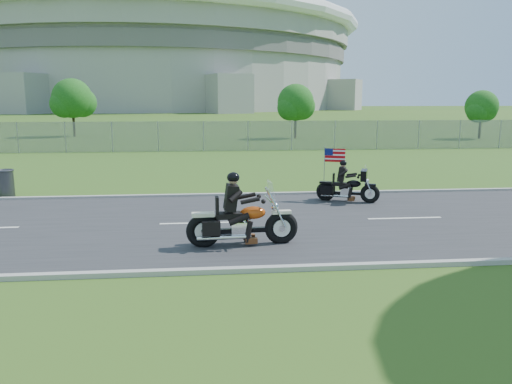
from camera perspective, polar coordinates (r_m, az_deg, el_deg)
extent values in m
plane|color=#28531A|center=(14.29, 1.54, -3.54)|extent=(420.00, 420.00, 0.00)
cube|color=#28282B|center=(14.29, 1.54, -3.46)|extent=(120.00, 8.00, 0.04)
cube|color=#9E9B93|center=(18.21, -0.02, -0.27)|extent=(120.00, 0.18, 0.12)
cube|color=#9E9B93|center=(10.44, 4.30, -8.70)|extent=(120.00, 0.18, 0.12)
cube|color=gray|center=(34.00, -11.12, 6.25)|extent=(60.00, 0.03, 2.00)
cylinder|color=#A3A099|center=(184.77, -11.48, 12.48)|extent=(130.00, 130.00, 20.00)
cylinder|color=#605E5B|center=(185.15, -11.56, 14.65)|extent=(132.00, 132.00, 4.00)
cylinder|color=#A3A099|center=(185.68, -11.63, 16.49)|extent=(134.00, 134.00, 6.00)
torus|color=white|center=(186.15, -11.68, 17.72)|extent=(140.40, 140.40, 4.40)
cylinder|color=#382316|center=(44.48, 4.51, 7.75)|extent=(0.22, 0.22, 2.52)
sphere|color=#194B14|center=(44.43, 4.55, 10.18)|extent=(3.20, 3.20, 3.20)
sphere|color=#194B14|center=(45.02, 5.25, 9.72)|extent=(2.40, 2.40, 2.40)
sphere|color=#194B14|center=(43.94, 3.90, 9.60)|extent=(2.24, 2.24, 2.24)
cylinder|color=#382316|center=(49.35, -20.12, 7.59)|extent=(0.22, 0.22, 2.80)
sphere|color=#194B14|center=(49.30, -20.27, 10.02)|extent=(3.60, 3.60, 3.60)
sphere|color=#194B14|center=(49.66, -19.27, 9.62)|extent=(2.70, 2.70, 2.70)
sphere|color=#194B14|center=(49.03, -21.09, 9.38)|extent=(2.52, 2.52, 2.52)
cylinder|color=#382316|center=(48.07, 24.23, 6.90)|extent=(0.22, 0.22, 2.24)
sphere|color=#194B14|center=(48.02, 24.38, 8.90)|extent=(2.80, 2.80, 2.80)
sphere|color=#194B14|center=(48.67, 24.69, 8.51)|extent=(2.10, 2.10, 2.10)
sphere|color=#194B14|center=(47.48, 24.04, 8.43)|extent=(1.96, 1.96, 1.96)
torus|color=black|center=(12.14, 2.91, -4.09)|extent=(0.83, 0.25, 0.82)
torus|color=black|center=(11.89, -6.03, -4.45)|extent=(0.83, 0.25, 0.82)
ellipsoid|color=#C4450E|center=(11.92, -0.36, -2.38)|extent=(0.64, 0.40, 0.31)
cube|color=black|center=(11.85, -3.12, -2.69)|extent=(0.63, 0.37, 0.13)
cube|color=black|center=(11.77, -2.87, -0.63)|extent=(0.30, 0.46, 0.61)
sphere|color=black|center=(11.69, -2.62, 1.67)|extent=(0.32, 0.32, 0.30)
cube|color=silver|center=(11.89, 1.75, 0.20)|extent=(0.08, 0.51, 0.44)
torus|color=black|center=(17.23, 12.89, -0.19)|extent=(0.67, 0.38, 0.65)
torus|color=black|center=(17.36, 7.95, 0.05)|extent=(0.67, 0.38, 0.65)
ellipsoid|color=black|center=(17.21, 11.09, 0.94)|extent=(0.56, 0.44, 0.25)
cube|color=black|center=(17.25, 9.57, 0.89)|extent=(0.55, 0.42, 0.11)
cube|color=black|center=(17.19, 9.75, 2.02)|extent=(0.32, 0.41, 0.48)
sphere|color=black|center=(17.14, 9.94, 3.26)|extent=(0.31, 0.31, 0.24)
cube|color=black|center=(17.14, 12.25, 1.90)|extent=(0.43, 0.73, 0.35)
cube|color=#B70C11|center=(17.31, 9.01, 4.16)|extent=(0.66, 0.27, 0.46)
cylinder|color=#3B3B41|center=(20.14, -26.66, 0.87)|extent=(0.66, 0.66, 0.95)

